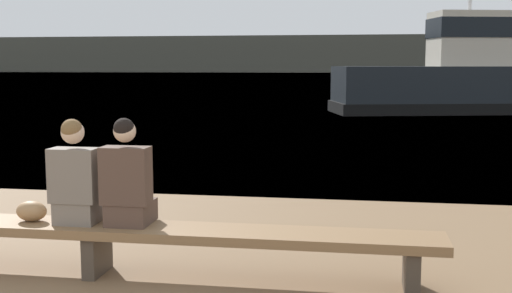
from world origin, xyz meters
TOP-DOWN VIEW (x-y plane):
  - water_surface at (0.00, 126.42)m, footprint 240.00×240.00m
  - far_shoreline at (0.00, 159.54)m, footprint 600.00×12.00m
  - bench_main at (0.04, 2.84)m, footprint 6.16×0.51m
  - person_left at (-0.14, 2.86)m, footprint 0.43×0.43m
  - person_right at (0.34, 2.86)m, footprint 0.43×0.43m
  - shopping_bag at (-0.59, 2.86)m, footprint 0.29×0.20m
  - tugboat_red at (6.46, 23.95)m, footprint 10.64×5.36m

SIDE VIEW (x-z plane):
  - water_surface at x=0.00m, z-range 0.00..0.00m
  - bench_main at x=0.04m, z-range 0.15..0.61m
  - shopping_bag at x=-0.59m, z-range 0.46..0.65m
  - person_left at x=-0.14m, z-range 0.38..1.33m
  - person_right at x=0.34m, z-range 0.37..1.34m
  - tugboat_red at x=6.46m, z-range -2.07..4.56m
  - far_shoreline at x=0.00m, z-range 0.00..9.00m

